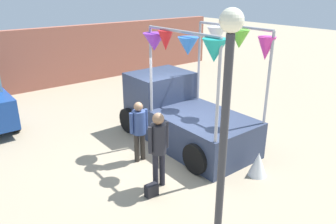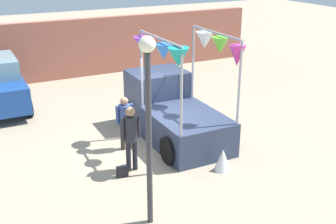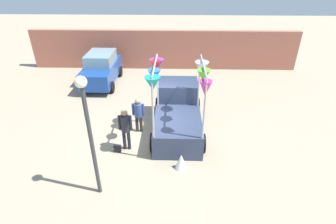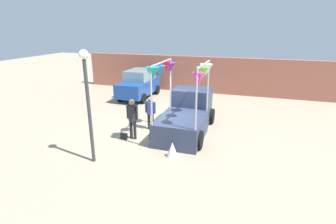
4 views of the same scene
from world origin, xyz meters
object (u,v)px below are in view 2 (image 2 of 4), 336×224
object	(u,v)px
person_vendor	(125,118)
vendor_truck	(171,107)
folded_kite_bundle_white	(223,160)
handbag	(122,171)
street_lamp	(148,108)
person_customer	(131,133)

from	to	relation	value
person_vendor	vendor_truck	bearing A→B (deg)	12.27
folded_kite_bundle_white	handbag	bearing A→B (deg)	160.33
folded_kite_bundle_white	vendor_truck	bearing A→B (deg)	92.79
person_vendor	handbag	bearing A→B (deg)	-114.76
vendor_truck	folded_kite_bundle_white	distance (m)	2.78
person_vendor	street_lamp	bearing A→B (deg)	-103.32
person_customer	street_lamp	world-z (taller)	street_lamp
handbag	person_customer	bearing A→B (deg)	29.74
person_vendor	street_lamp	distance (m)	3.99
vendor_truck	person_vendor	distance (m)	1.71
person_customer	folded_kite_bundle_white	world-z (taller)	person_customer
vendor_truck	handbag	size ratio (longest dim) A/B	14.60
handbag	folded_kite_bundle_white	distance (m)	2.63
person_customer	handbag	world-z (taller)	person_customer
folded_kite_bundle_white	street_lamp	bearing A→B (deg)	-155.71
handbag	vendor_truck	bearing A→B (deg)	37.92
street_lamp	folded_kite_bundle_white	distance (m)	3.70
street_lamp	folded_kite_bundle_white	size ratio (longest dim) A/B	6.66
person_customer	street_lamp	size ratio (longest dim) A/B	0.44
street_lamp	handbag	bearing A→B (deg)	85.51
person_vendor	folded_kite_bundle_white	world-z (taller)	person_vendor
vendor_truck	person_customer	xyz separation A→B (m)	(-1.99, -1.62, 0.17)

